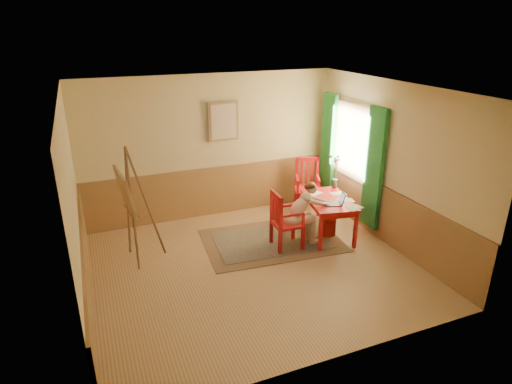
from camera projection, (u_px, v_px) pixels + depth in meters
name	position (u px, v px, depth m)	size (l,w,h in m)	color
room	(254.00, 185.00, 6.47)	(5.04, 4.54, 2.84)	tan
wainscot	(237.00, 219.00, 7.49)	(5.00, 4.50, 1.00)	#B47F49
window	(350.00, 152.00, 8.29)	(0.12, 2.01, 2.20)	white
wall_portrait	(223.00, 121.00, 8.28)	(0.60, 0.05, 0.76)	#9C7A53
rug	(272.00, 240.00, 7.79)	(2.53, 1.80, 0.02)	#8C7251
table	(328.00, 203.00, 7.79)	(0.94, 1.32, 0.72)	red
chair_left	(285.00, 220.00, 7.39)	(0.49, 0.47, 1.03)	red
chair_back	(307.00, 186.00, 8.88)	(0.64, 0.65, 1.09)	red
figure	(303.00, 211.00, 7.47)	(0.85, 0.37, 1.14)	beige
laptop	(336.00, 202.00, 7.51)	(0.39, 0.29, 0.21)	#1E2338
papers	(338.00, 199.00, 7.76)	(0.68, 1.10, 0.00)	white
vase	(335.00, 173.00, 8.19)	(0.25, 0.32, 0.63)	#3F724C
wastebasket	(327.00, 226.00, 7.98)	(0.31, 0.31, 0.34)	#A11816
easel	(128.00, 196.00, 6.75)	(0.68, 0.87, 1.94)	brown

